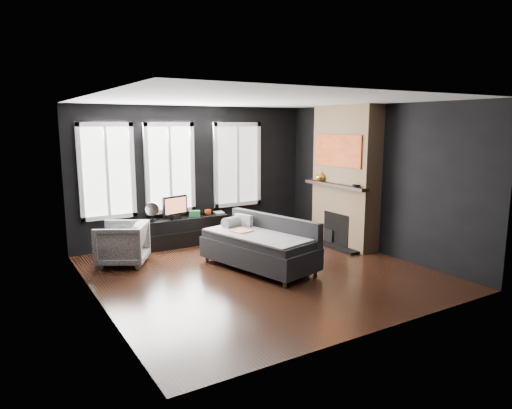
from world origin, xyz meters
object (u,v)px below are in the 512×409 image
monitor (175,205)px  mantel_vase (320,176)px  armchair (122,242)px  sofa (259,243)px  mug (208,211)px  media_console (186,230)px  book (215,207)px

monitor → mantel_vase: bearing=-37.7°
armchair → mantel_vase: 3.97m
sofa → mantel_vase: (1.97, 0.87, 0.90)m
sofa → mug: sofa is taller
sofa → armchair: bearing=129.3°
sofa → media_console: (-0.42, 2.06, -0.15)m
mantel_vase → mug: bearing=148.9°
media_console → book: (0.65, 0.03, 0.40)m
media_console → monitor: monitor is taller
mug → book: bearing=18.6°
monitor → mantel_vase: (2.61, -1.17, 0.52)m
sofa → book: sofa is taller
mug → armchair: bearing=-161.0°
monitor → mug: size_ratio=4.16×
armchair → book: (2.08, 0.72, 0.28)m
armchair → book: 2.22m
media_console → mug: mug is taller
armchair → mug: armchair is taller
book → monitor: bearing=-176.5°
armchair → mug: (1.90, 0.66, 0.22)m
monitor → media_console: bearing=-7.7°
book → mantel_vase: size_ratio=1.24×
book → media_console: bearing=-177.3°
media_console → monitor: size_ratio=2.91×
sofa → armchair: (-1.86, 1.37, -0.03)m
mug → book: (0.18, 0.06, 0.06)m
media_console → book: 0.76m
media_console → book: size_ratio=6.54×
media_console → monitor: (-0.22, -0.02, 0.52)m
sofa → mug: (0.05, 2.03, 0.20)m
monitor → sofa: bearing=-86.1°
mug → mantel_vase: bearing=-31.1°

